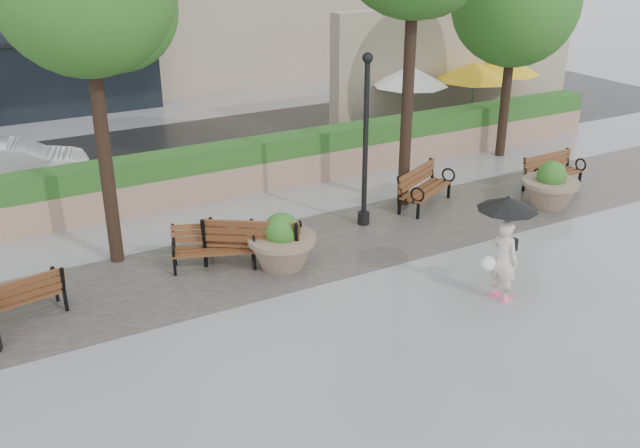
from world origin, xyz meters
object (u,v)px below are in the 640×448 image
bench_0 (17,307)px  bench_3 (425,195)px  bench_4 (552,179)px  bench_2 (253,249)px  planter_right (550,189)px  pedestrian (505,238)px  planter_left (282,246)px  car_right (15,164)px  lamppost (365,153)px  bench_1 (214,256)px

bench_0 → bench_3: bench_3 is taller
bench_4 → bench_2: bearing=178.8°
bench_3 → planter_right: bearing=-55.1°
bench_4 → pedestrian: pedestrian is taller
bench_0 → planter_right: planter_right is taller
planter_left → car_right: bearing=117.3°
bench_3 → planter_left: bearing=169.3°
bench_2 → bench_4: 8.80m
bench_2 → planter_right: size_ratio=1.49×
planter_right → lamppost: lamppost is taller
lamppost → bench_1: bearing=-173.6°
bench_1 → bench_4: 9.58m
planter_left → pedestrian: 4.45m
planter_right → car_right: car_right is taller
bench_3 → bench_4: bench_3 is taller
lamppost → car_right: size_ratio=1.07×
car_right → bench_2: bearing=-142.4°
planter_right → lamppost: size_ratio=0.35×
bench_4 → lamppost: size_ratio=0.43×
bench_4 → pedestrian: size_ratio=0.86×
bench_2 → lamppost: size_ratio=0.52×
bench_4 → bench_1: bearing=177.5°
bench_3 → planter_left: size_ratio=1.37×
bench_1 → bench_4: bearing=20.0°
bench_0 → planter_left: size_ratio=1.24×
lamppost → pedestrian: lamppost is taller
bench_0 → planter_left: (5.09, -0.37, 0.20)m
bench_1 → lamppost: size_ratio=0.45×
lamppost → car_right: lamppost is taller
bench_2 → bench_4: bench_2 is taller
bench_4 → lamppost: lamppost is taller
car_right → pedestrian: 13.12m
bench_3 → planter_right: planter_right is taller
planter_right → car_right: size_ratio=0.37×
car_right → planter_left: bearing=-141.0°
bench_2 → planter_right: bearing=-150.2°
planter_left → bench_0: bearing=175.8°
planter_left → planter_right: (7.34, -0.21, -0.00)m
bench_3 → bench_1: bearing=160.1°
bench_0 → bench_3: bearing=175.6°
bench_0 → bench_3: 9.74m
bench_2 → bench_3: size_ratio=1.08×
bench_0 → bench_1: size_ratio=0.97×
bench_2 → bench_0: bearing=35.3°
bench_3 → pedestrian: 4.85m
bench_3 → pedestrian: size_ratio=0.95×
planter_right → car_right: (-11.39, 8.06, 0.16)m
bench_0 → bench_2: bench_2 is taller
bench_0 → pedestrian: 8.89m
bench_4 → planter_right: (-1.00, -0.86, 0.18)m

